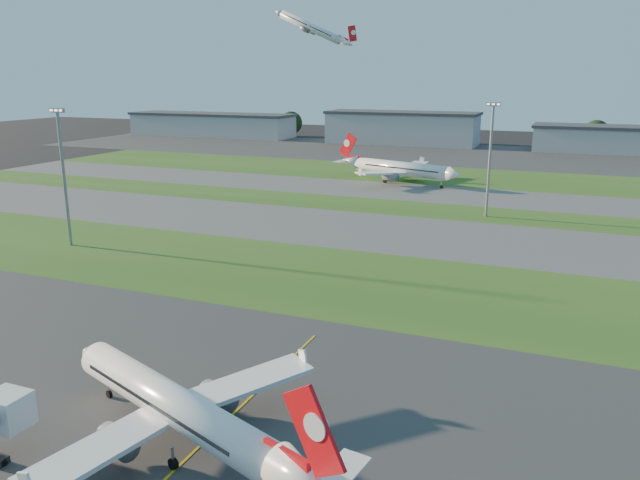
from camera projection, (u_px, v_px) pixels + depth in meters
The scene contains 21 objects.
ground at pixel (122, 460), 52.70m from camera, with size 700.00×700.00×0.00m, color black.
apron_near at pixel (122, 460), 52.70m from camera, with size 300.00×70.00×0.01m, color #333335.
grass_strip_a at pixel (339, 280), 99.18m from camera, with size 300.00×34.00×0.01m, color #28531B.
taxiway_a at pixel (396, 233), 128.68m from camera, with size 300.00×32.00×0.01m, color #515154.
grass_strip_b at pixel (424, 210), 151.03m from camera, with size 300.00×18.00×0.01m, color #28531B.
taxiway_b at pixel (442, 194), 170.70m from camera, with size 300.00×26.00×0.01m, color #515154.
grass_strip_c at pixel (463, 177), 200.20m from camera, with size 300.00×40.00×0.01m, color #28531B.
apron_far at pixel (489, 156), 253.84m from camera, with size 400.00×80.00×0.01m, color #333335.
yellow_line at pixel (172, 474), 50.86m from camera, with size 0.25×60.00×0.02m, color gold.
airliner_parked at pixel (175, 407), 54.04m from camera, with size 31.75×26.89×10.39m.
airliner_taxiing at pixel (400, 169), 187.49m from camera, with size 38.70×32.65×12.51m.
airliner_departing at pixel (311, 28), 271.97m from camera, with size 35.41×29.80×11.11m.
light_mast_west at pixel (63, 168), 115.67m from camera, with size 3.20×0.70×25.80m.
light_mast_centre at pixel (490, 152), 139.94m from camera, with size 3.20×0.70×25.80m.
hangar_far_west at pixel (212, 125), 334.36m from camera, with size 91.80×23.00×12.20m.
hangar_west at pixel (402, 128), 295.29m from camera, with size 71.40×23.00×15.20m.
hangar_east at pixel (635, 140), 258.96m from camera, with size 81.60×23.00×11.20m.
tree_far_west at pixel (164, 120), 360.63m from camera, with size 11.00×11.00×12.00m.
tree_west at pixel (291, 123), 332.78m from camera, with size 12.10×12.10×13.20m.
tree_mid_west at pixel (459, 131), 296.38m from camera, with size 9.90×9.90×10.80m.
tree_mid_east at pixel (596, 133), 276.70m from camera, with size 11.55×11.55×12.60m.
Camera 1 is at (33.08, -36.34, 31.44)m, focal length 35.00 mm.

